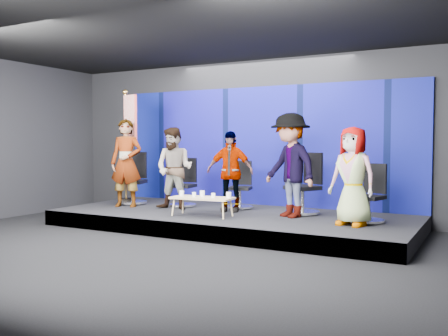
{
  "coord_description": "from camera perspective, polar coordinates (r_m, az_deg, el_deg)",
  "views": [
    {
      "loc": [
        4.52,
        -6.12,
        1.69
      ],
      "look_at": [
        -0.11,
        2.4,
        1.18
      ],
      "focal_mm": 40.0,
      "sensor_mm": 36.0,
      "label": 1
    }
  ],
  "objects": [
    {
      "name": "ground",
      "position": [
        7.79,
        -7.86,
        -9.55
      ],
      "size": [
        10.0,
        10.0,
        0.0
      ],
      "primitive_type": "plane",
      "color": "black",
      "rests_on": "ground"
    },
    {
      "name": "room_walls",
      "position": [
        7.64,
        -7.99,
        8.52
      ],
      "size": [
        10.02,
        8.02,
        3.51
      ],
      "color": "black",
      "rests_on": "ground"
    },
    {
      "name": "riser",
      "position": [
        9.85,
        0.84,
        -5.99
      ],
      "size": [
        7.0,
        3.0,
        0.3
      ],
      "primitive_type": "cube",
      "color": "black",
      "rests_on": "ground"
    },
    {
      "name": "backdrop",
      "position": [
        11.04,
        4.35,
        2.52
      ],
      "size": [
        7.0,
        0.08,
        2.6
      ],
      "primitive_type": "cube",
      "color": "#081360",
      "rests_on": "riser"
    },
    {
      "name": "chair_a",
      "position": [
        11.39,
        -10.29,
        -2.13
      ],
      "size": [
        0.83,
        0.83,
        1.16
      ],
      "rotation": [
        0.0,
        0.0,
        0.32
      ],
      "color": "silver",
      "rests_on": "riser"
    },
    {
      "name": "panelist_a",
      "position": [
        10.87,
        -11.11,
        0.57
      ],
      "size": [
        0.79,
        0.64,
        1.88
      ],
      "primitive_type": "imported",
      "rotation": [
        0.0,
        0.0,
        0.32
      ],
      "color": "black",
      "rests_on": "riser"
    },
    {
      "name": "chair_b",
      "position": [
        10.79,
        -4.6,
        -2.58
      ],
      "size": [
        0.65,
        0.65,
        1.04
      ],
      "rotation": [
        0.0,
        0.0,
        0.11
      ],
      "color": "silver",
      "rests_on": "riser"
    },
    {
      "name": "panelist_b",
      "position": [
        10.29,
        -5.69,
        -0.05
      ],
      "size": [
        0.89,
        0.73,
        1.69
      ],
      "primitive_type": "imported",
      "rotation": [
        0.0,
        0.0,
        0.11
      ],
      "color": "black",
      "rests_on": "riser"
    },
    {
      "name": "chair_c",
      "position": [
        10.44,
        1.9,
        -2.85
      ],
      "size": [
        0.68,
        0.68,
        0.99
      ],
      "rotation": [
        0.0,
        0.0,
        0.25
      ],
      "color": "silver",
      "rests_on": "riser"
    },
    {
      "name": "panelist_c",
      "position": [
        9.96,
        0.68,
        -0.38
      ],
      "size": [
        1.01,
        0.61,
        1.6
      ],
      "primitive_type": "imported",
      "rotation": [
        0.0,
        0.0,
        0.25
      ],
      "color": "black",
      "rests_on": "riser"
    },
    {
      "name": "chair_d",
      "position": [
        9.73,
        9.23,
        -2.94
      ],
      "size": [
        0.91,
        0.91,
        1.19
      ],
      "rotation": [
        0.0,
        0.0,
        -0.5
      ],
      "color": "silver",
      "rests_on": "riser"
    },
    {
      "name": "panelist_d",
      "position": [
        9.26,
        7.57,
        0.31
      ],
      "size": [
        1.43,
        1.22,
        1.92
      ],
      "primitive_type": "imported",
      "rotation": [
        0.0,
        0.0,
        -0.5
      ],
      "color": "black",
      "rests_on": "riser"
    },
    {
      "name": "chair_e",
      "position": [
        8.99,
        16.33,
        -3.87
      ],
      "size": [
        0.7,
        0.7,
        1.01
      ],
      "rotation": [
        0.0,
        0.0,
        -0.26
      ],
      "color": "silver",
      "rests_on": "riser"
    },
    {
      "name": "panelist_e",
      "position": [
        8.53,
        14.51,
        -0.92
      ],
      "size": [
        0.91,
        0.71,
        1.64
      ],
      "primitive_type": "imported",
      "rotation": [
        0.0,
        0.0,
        -0.26
      ],
      "color": "black",
      "rests_on": "riser"
    },
    {
      "name": "coffee_table",
      "position": [
        9.35,
        -2.51,
        -3.51
      ],
      "size": [
        1.2,
        0.59,
        0.36
      ],
      "rotation": [
        0.0,
        0.0,
        0.08
      ],
      "color": "tan",
      "rests_on": "riser"
    },
    {
      "name": "mug_a",
      "position": [
        9.59,
        -4.86,
        -2.87
      ],
      "size": [
        0.09,
        0.09,
        0.1
      ],
      "primitive_type": "cylinder",
      "color": "white",
      "rests_on": "coffee_table"
    },
    {
      "name": "mug_b",
      "position": [
        9.36,
        -3.44,
        -3.06
      ],
      "size": [
        0.07,
        0.07,
        0.09
      ],
      "primitive_type": "cylinder",
      "color": "white",
      "rests_on": "coffee_table"
    },
    {
      "name": "mug_c",
      "position": [
        9.46,
        -2.5,
        -2.93
      ],
      "size": [
        0.09,
        0.09,
        0.11
      ],
      "primitive_type": "cylinder",
      "color": "white",
      "rests_on": "coffee_table"
    },
    {
      "name": "mug_d",
      "position": [
        9.22,
        -1.23,
        -3.15
      ],
      "size": [
        0.07,
        0.07,
        0.09
      ],
      "primitive_type": "cylinder",
      "color": "white",
      "rests_on": "coffee_table"
    },
    {
      "name": "mug_e",
      "position": [
        9.17,
        0.55,
        -3.11
      ],
      "size": [
        0.09,
        0.09,
        0.11
      ],
      "primitive_type": "cylinder",
      "color": "white",
      "rests_on": "coffee_table"
    },
    {
      "name": "flag_stand",
      "position": [
        11.35,
        -10.84,
        2.79
      ],
      "size": [
        0.57,
        0.34,
        2.56
      ],
      "rotation": [
        0.0,
        0.0,
        -0.28
      ],
      "color": "black",
      "rests_on": "riser"
    }
  ]
}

